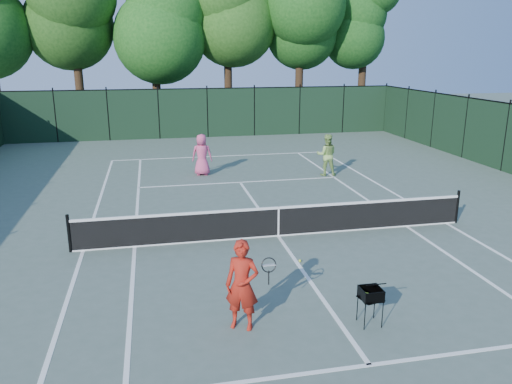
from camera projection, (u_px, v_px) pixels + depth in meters
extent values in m
plane|color=#4D5E52|center=(278.00, 236.00, 14.66)|extent=(90.00, 90.00, 0.00)
cube|color=white|center=(83.00, 251.00, 13.58)|extent=(0.10, 23.77, 0.01)
cube|color=white|center=(446.00, 223.00, 15.74)|extent=(0.10, 23.77, 0.01)
cube|color=white|center=(135.00, 247.00, 13.85)|extent=(0.10, 23.77, 0.01)
cube|color=white|center=(407.00, 226.00, 15.47)|extent=(0.10, 23.77, 0.01)
cube|color=white|center=(222.00, 156.00, 25.85)|extent=(10.97, 0.10, 0.01)
cube|color=white|center=(369.00, 365.00, 8.63)|extent=(8.23, 0.10, 0.01)
cube|color=white|center=(240.00, 182.00, 20.69)|extent=(8.23, 0.10, 0.01)
cube|color=white|center=(278.00, 236.00, 14.66)|extent=(0.10, 12.80, 0.01)
cube|color=black|center=(278.00, 221.00, 14.54)|extent=(11.60, 0.03, 0.85)
cube|color=white|center=(279.00, 208.00, 14.42)|extent=(11.60, 0.05, 0.07)
cube|color=white|center=(278.00, 235.00, 14.65)|extent=(11.60, 0.05, 0.04)
cube|color=white|center=(278.00, 221.00, 14.54)|extent=(0.05, 0.04, 0.91)
cylinder|color=black|center=(69.00, 233.00, 13.37)|extent=(0.09, 0.09, 1.06)
cylinder|color=black|center=(457.00, 207.00, 15.66)|extent=(0.09, 0.09, 1.06)
cube|color=black|center=(207.00, 113.00, 31.20)|extent=(24.00, 0.05, 3.00)
cylinder|color=black|center=(80.00, 96.00, 33.15)|extent=(0.56, 0.56, 4.80)
cylinder|color=black|center=(157.00, 98.00, 34.01)|extent=(0.56, 0.56, 4.30)
ellipsoid|color=#154B15|center=(152.00, 11.00, 32.49)|extent=(6.00, 6.00, 9.30)
cylinder|color=black|center=(228.00, 91.00, 35.38)|extent=(0.56, 0.56, 5.00)
cylinder|color=black|center=(299.00, 94.00, 35.76)|extent=(0.56, 0.56, 4.60)
ellipsoid|color=#144614|center=(301.00, 7.00, 34.16)|extent=(6.20, 6.20, 9.61)
cylinder|color=black|center=(361.00, 93.00, 37.25)|extent=(0.56, 0.56, 4.40)
ellipsoid|color=#124013|center=(365.00, 15.00, 35.74)|extent=(5.80, 5.80, 8.99)
imported|color=#AC1F13|center=(242.00, 285.00, 9.58)|extent=(0.78, 0.67, 1.81)
cylinder|color=black|center=(269.00, 278.00, 9.80)|extent=(0.03, 0.03, 0.30)
torus|color=black|center=(269.00, 265.00, 9.72)|extent=(0.30, 0.10, 0.30)
imported|color=#CE4878|center=(202.00, 155.00, 21.69)|extent=(0.97, 0.73, 1.81)
imported|color=#8DB75B|center=(327.00, 155.00, 21.65)|extent=(1.02, 0.88, 1.81)
cylinder|color=black|center=(365.00, 317.00, 9.66)|extent=(0.02, 0.02, 0.55)
cylinder|color=black|center=(382.00, 315.00, 9.73)|extent=(0.02, 0.02, 0.55)
cylinder|color=black|center=(357.00, 308.00, 10.01)|extent=(0.02, 0.02, 0.55)
cylinder|color=black|center=(374.00, 306.00, 10.08)|extent=(0.02, 0.02, 0.55)
cube|color=black|center=(371.00, 294.00, 9.76)|extent=(0.49, 0.49, 0.23)
sphere|color=#CBEE30|center=(371.00, 297.00, 9.78)|extent=(0.06, 0.06, 0.06)
sphere|color=#CBEE30|center=(371.00, 297.00, 9.78)|extent=(0.06, 0.06, 0.06)
sphere|color=#CBEE30|center=(371.00, 297.00, 9.78)|extent=(0.06, 0.06, 0.06)
sphere|color=#CBEE30|center=(371.00, 297.00, 9.78)|extent=(0.06, 0.06, 0.06)
sphere|color=#CBEE30|center=(371.00, 297.00, 9.78)|extent=(0.06, 0.06, 0.06)
sphere|color=#CBEE30|center=(371.00, 297.00, 9.78)|extent=(0.06, 0.06, 0.06)
sphere|color=#CBEE30|center=(371.00, 297.00, 9.78)|extent=(0.06, 0.06, 0.06)
sphere|color=#CBEE30|center=(371.00, 297.00, 9.78)|extent=(0.06, 0.06, 0.06)
sphere|color=#CBEE30|center=(371.00, 297.00, 9.78)|extent=(0.06, 0.06, 0.06)
sphere|color=#CBEE30|center=(371.00, 297.00, 9.78)|extent=(0.06, 0.06, 0.06)
sphere|color=#CBEE30|center=(371.00, 297.00, 9.78)|extent=(0.06, 0.06, 0.06)
sphere|color=#CBEE30|center=(371.00, 297.00, 9.78)|extent=(0.06, 0.06, 0.06)
sphere|color=#C4D62B|center=(300.00, 261.00, 12.85)|extent=(0.07, 0.07, 0.07)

